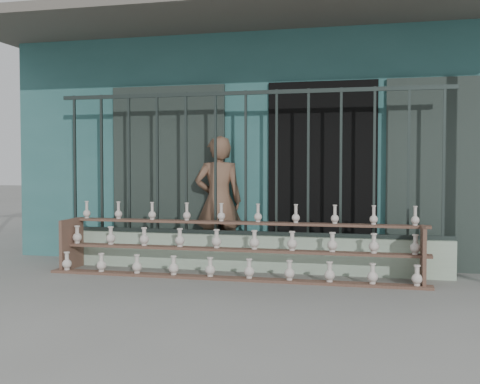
# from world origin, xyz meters

# --- Properties ---
(ground) EXTENTS (60.00, 60.00, 0.00)m
(ground) POSITION_xyz_m (0.00, 0.00, 0.00)
(ground) COLOR slate
(workshop_building) EXTENTS (7.40, 6.60, 3.21)m
(workshop_building) POSITION_xyz_m (0.00, 4.23, 1.62)
(workshop_building) COLOR #2E6362
(workshop_building) RESTS_ON ground
(parapet_wall) EXTENTS (5.00, 0.20, 0.45)m
(parapet_wall) POSITION_xyz_m (0.00, 1.30, 0.23)
(parapet_wall) COLOR #A7C2A6
(parapet_wall) RESTS_ON ground
(security_fence) EXTENTS (5.00, 0.04, 1.80)m
(security_fence) POSITION_xyz_m (-0.00, 1.30, 1.35)
(security_fence) COLOR #283330
(security_fence) RESTS_ON parapet_wall
(shelf_rack) EXTENTS (4.50, 0.68, 0.85)m
(shelf_rack) POSITION_xyz_m (-0.04, 0.89, 0.36)
(shelf_rack) COLOR brown
(shelf_rack) RESTS_ON ground
(elderly_woman) EXTENTS (0.71, 0.57, 1.70)m
(elderly_woman) POSITION_xyz_m (-0.44, 1.60, 0.85)
(elderly_woman) COLOR brown
(elderly_woman) RESTS_ON ground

